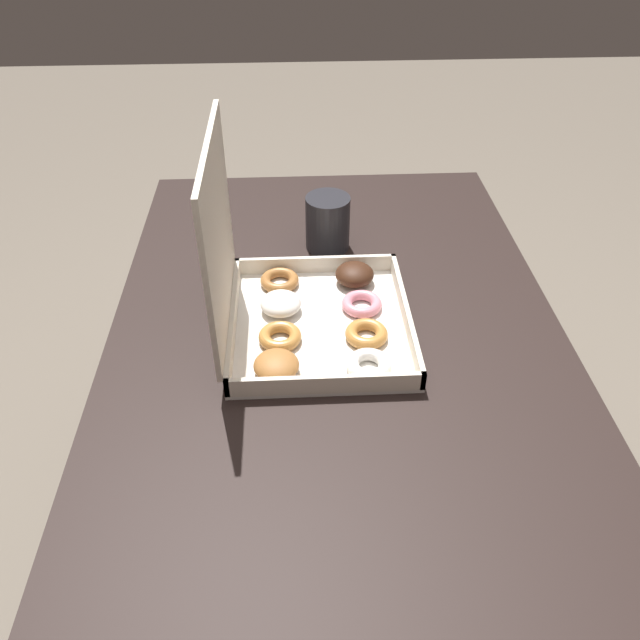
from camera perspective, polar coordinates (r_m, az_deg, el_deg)
ground_plane at (r=1.58m, az=1.26°, el=-23.42°), size 8.00×8.00×0.00m
dining_table at (r=1.06m, az=1.73°, el=-7.42°), size 1.29×0.76×0.73m
donut_box at (r=1.01m, az=-2.53°, el=2.10°), size 0.32×0.30×0.33m
coffee_mug at (r=1.22m, az=0.92°, el=8.97°), size 0.09×0.09×0.11m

